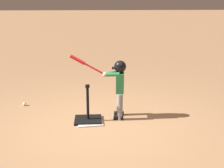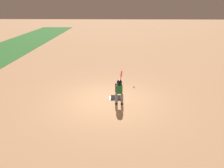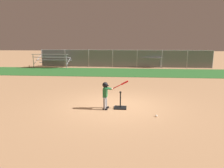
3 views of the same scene
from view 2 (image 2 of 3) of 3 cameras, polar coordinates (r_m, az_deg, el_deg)
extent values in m
plane|color=#AD7F56|center=(9.46, -0.96, -4.23)|extent=(90.00, 90.00, 0.00)
cube|color=white|center=(9.62, 0.63, -3.73)|extent=(0.49, 0.49, 0.02)
cube|color=black|center=(9.64, 0.99, -3.60)|extent=(0.48, 0.44, 0.04)
cylinder|color=black|center=(9.51, 1.00, -1.88)|extent=(0.05, 0.05, 0.59)
cylinder|color=black|center=(9.40, 1.02, -0.08)|extent=(0.08, 0.08, 0.05)
cylinder|color=gray|center=(9.03, 1.15, -3.81)|extent=(0.11, 0.11, 0.49)
cube|color=black|center=(9.13, 1.16, -4.98)|extent=(0.19, 0.11, 0.06)
cylinder|color=gray|center=(9.00, 2.62, -3.90)|extent=(0.11, 0.11, 0.49)
cube|color=black|center=(9.11, 2.61, -5.06)|extent=(0.19, 0.11, 0.06)
cube|color=#236B38|center=(8.85, 1.92, -1.36)|extent=(0.17, 0.27, 0.36)
sphere|color=#DBB293|center=(8.74, 1.94, 0.37)|extent=(0.18, 0.18, 0.18)
sphere|color=black|center=(8.74, 1.94, 0.44)|extent=(0.22, 0.22, 0.22)
cube|color=black|center=(8.83, 2.00, 0.48)|extent=(0.13, 0.17, 0.01)
cylinder|color=#236B38|center=(8.91, 1.77, -0.05)|extent=(0.30, 0.18, 0.11)
cylinder|color=#236B38|center=(8.91, 2.29, -0.08)|extent=(0.30, 0.12, 0.11)
sphere|color=#DBB293|center=(9.04, 2.12, 0.14)|extent=(0.09, 0.09, 0.09)
cylinder|color=red|center=(9.27, 2.33, 1.72)|extent=(0.61, 0.10, 0.35)
cylinder|color=red|center=(9.41, 2.45, 2.69)|extent=(0.29, 0.09, 0.19)
cylinder|color=black|center=(9.03, 2.10, 0.05)|extent=(0.04, 0.05, 0.05)
sphere|color=white|center=(10.88, 5.74, -0.68)|extent=(0.07, 0.07, 0.07)
camera|label=1|loc=(10.31, -29.82, 7.88)|focal=50.00mm
camera|label=3|loc=(12.40, 43.77, 8.97)|focal=35.00mm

